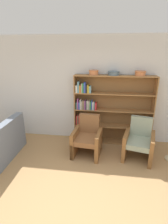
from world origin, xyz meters
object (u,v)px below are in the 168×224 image
at_px(bowl_olive, 114,73).
at_px(armchair_leather, 87,138).
at_px(armchair_cushioned, 139,141).
at_px(bowl_cream, 94,72).
at_px(bowl_copper, 140,73).
at_px(bookshelf, 105,111).

relative_size(bowl_olive, armchair_leather, 0.30).
relative_size(armchair_leather, armchair_cushioned, 1.00).
xyz_separation_m(bowl_cream, bowl_olive, (0.48, 0.00, -0.01)).
xyz_separation_m(bowl_copper, armchair_cushioned, (0.02, -0.65, -1.46)).
height_order(armchair_leather, armchair_cushioned, same).
relative_size(bookshelf, armchair_cushioned, 2.16).
relative_size(bowl_cream, bowl_copper, 0.93).
distance_m(bowl_cream, armchair_cushioned, 1.96).
relative_size(bowl_copper, armchair_leather, 0.29).
bearing_deg(bowl_cream, armchair_cushioned, -30.26).
xyz_separation_m(bowl_olive, armchair_cushioned, (0.64, -0.65, -1.45)).
bearing_deg(bowl_olive, armchair_cushioned, -45.70).
relative_size(bowl_cream, bowl_olive, 0.88).
distance_m(bowl_cream, armchair_leather, 1.61).
bearing_deg(bookshelf, bowl_copper, -1.33).
relative_size(bookshelf, bowl_olive, 7.10).
xyz_separation_m(bookshelf, armchair_leather, (-0.39, -0.67, -0.47)).
distance_m(bookshelf, bowl_copper, 1.26).
distance_m(bowl_olive, bowl_copper, 0.62).
bearing_deg(armchair_cushioned, bowl_copper, -74.56).
xyz_separation_m(bowl_cream, armchair_leather, (-0.07, -0.65, -1.47)).
bearing_deg(bookshelf, bowl_cream, -176.78).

